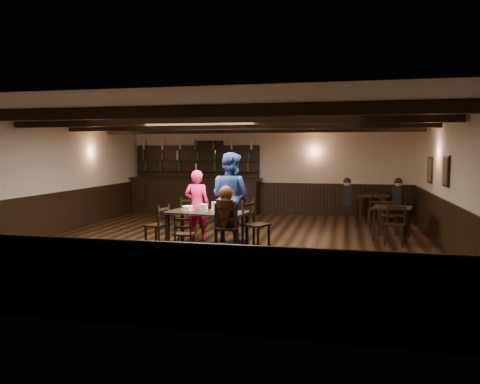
% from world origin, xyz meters
% --- Properties ---
extents(ground, '(10.00, 10.00, 0.00)m').
position_xyz_m(ground, '(0.00, 0.00, 0.00)').
color(ground, black).
rests_on(ground, ground).
extents(room_shell, '(9.02, 10.02, 2.71)m').
position_xyz_m(room_shell, '(0.01, 0.04, 1.75)').
color(room_shell, beige).
rests_on(room_shell, ground).
extents(dining_table, '(1.73, 1.02, 0.75)m').
position_xyz_m(dining_table, '(-0.36, -0.52, 0.68)').
color(dining_table, black).
rests_on(dining_table, ground).
extents(chair_near_left, '(0.40, 0.38, 0.77)m').
position_xyz_m(chair_near_left, '(-0.61, -1.28, 0.45)').
color(chair_near_left, black).
rests_on(chair_near_left, ground).
extents(chair_near_right, '(0.56, 0.54, 1.02)m').
position_xyz_m(chair_near_right, '(0.22, -1.16, 0.59)').
color(chair_near_right, black).
rests_on(chair_near_right, ground).
extents(chair_end_left, '(0.48, 0.50, 0.89)m').
position_xyz_m(chair_end_left, '(-1.35, -0.68, 0.52)').
color(chair_end_left, black).
rests_on(chair_end_left, ground).
extents(chair_end_right, '(0.59, 0.61, 1.00)m').
position_xyz_m(chair_end_right, '(0.59, -0.46, 0.59)').
color(chair_end_right, black).
rests_on(chair_end_right, ground).
extents(chair_far_pushed, '(0.42, 0.40, 0.90)m').
position_xyz_m(chair_far_pushed, '(-1.27, 0.82, 0.52)').
color(chair_far_pushed, black).
rests_on(chair_far_pushed, ground).
extents(woman_pink, '(0.58, 0.38, 1.59)m').
position_xyz_m(woman_pink, '(-0.81, 0.19, 0.79)').
color(woman_pink, '#FF1F58').
rests_on(woman_pink, ground).
extents(man_blue, '(1.19, 1.08, 1.98)m').
position_xyz_m(man_blue, '(-0.04, 0.20, 0.99)').
color(man_blue, navy).
rests_on(man_blue, ground).
extents(seated_person, '(0.37, 0.56, 0.91)m').
position_xyz_m(seated_person, '(0.20, -1.10, 0.87)').
color(seated_person, black).
rests_on(seated_person, ground).
extents(cake, '(0.29, 0.29, 0.09)m').
position_xyz_m(cake, '(-0.84, -0.39, 0.79)').
color(cake, white).
rests_on(cake, dining_table).
extents(plate_stack_a, '(0.17, 0.17, 0.16)m').
position_xyz_m(plate_stack_a, '(-0.42, -0.59, 0.83)').
color(plate_stack_a, white).
rests_on(plate_stack_a, dining_table).
extents(plate_stack_b, '(0.18, 0.18, 0.21)m').
position_xyz_m(plate_stack_b, '(-0.18, -0.52, 0.86)').
color(plate_stack_b, white).
rests_on(plate_stack_b, dining_table).
extents(tea_light, '(0.04, 0.04, 0.06)m').
position_xyz_m(tea_light, '(-0.24, -0.40, 0.78)').
color(tea_light, '#A5A8AD').
rests_on(tea_light, dining_table).
extents(salt_shaker, '(0.04, 0.04, 0.10)m').
position_xyz_m(salt_shaker, '(-0.05, -0.65, 0.80)').
color(salt_shaker, silver).
rests_on(salt_shaker, dining_table).
extents(pepper_shaker, '(0.03, 0.03, 0.08)m').
position_xyz_m(pepper_shaker, '(0.04, -0.67, 0.79)').
color(pepper_shaker, '#A5A8AD').
rests_on(pepper_shaker, dining_table).
extents(drink_glass, '(0.06, 0.06, 0.10)m').
position_xyz_m(drink_glass, '(0.00, -0.40, 0.80)').
color(drink_glass, silver).
rests_on(drink_glass, dining_table).
extents(menu_red, '(0.40, 0.34, 0.00)m').
position_xyz_m(menu_red, '(0.11, -0.71, 0.75)').
color(menu_red, maroon).
rests_on(menu_red, dining_table).
extents(menu_blue, '(0.38, 0.31, 0.00)m').
position_xyz_m(menu_blue, '(0.20, -0.50, 0.75)').
color(menu_blue, navy).
rests_on(menu_blue, dining_table).
extents(bar_counter, '(4.38, 0.70, 2.20)m').
position_xyz_m(bar_counter, '(-2.34, 4.72, 0.73)').
color(bar_counter, black).
rests_on(bar_counter, ground).
extents(back_table_a, '(0.99, 0.99, 0.75)m').
position_xyz_m(back_table_a, '(3.49, 1.19, 0.65)').
color(back_table_a, black).
rests_on(back_table_a, ground).
extents(back_table_b, '(0.96, 0.96, 0.75)m').
position_xyz_m(back_table_b, '(3.28, 3.93, 0.65)').
color(back_table_b, black).
rests_on(back_table_b, ground).
extents(bg_patron_left, '(0.25, 0.39, 0.79)m').
position_xyz_m(bg_patron_left, '(2.50, 3.82, 0.86)').
color(bg_patron_left, black).
rests_on(bg_patron_left, ground).
extents(bg_patron_right, '(0.34, 0.44, 0.80)m').
position_xyz_m(bg_patron_right, '(3.89, 3.76, 0.87)').
color(bg_patron_right, black).
rests_on(bg_patron_right, ground).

